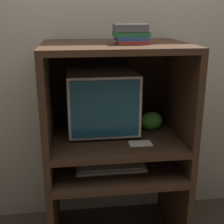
{
  "coord_description": "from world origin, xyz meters",
  "views": [
    {
      "loc": [
        -0.27,
        -1.57,
        1.57
      ],
      "look_at": [
        -0.02,
        0.33,
        0.96
      ],
      "focal_mm": 50.0,
      "sensor_mm": 36.0,
      "label": 1
    }
  ],
  "objects_px": {
    "crt_monitor": "(102,101)",
    "book_stack": "(131,34)",
    "snack_bag": "(151,121)",
    "keyboard": "(111,167)",
    "mouse": "(155,165)"
  },
  "relations": [
    {
      "from": "mouse",
      "to": "book_stack",
      "type": "distance_m",
      "value": 0.85
    },
    {
      "from": "keyboard",
      "to": "mouse",
      "type": "xyz_separation_m",
      "value": [
        0.29,
        -0.01,
        0.0
      ]
    },
    {
      "from": "mouse",
      "to": "snack_bag",
      "type": "distance_m",
      "value": 0.31
    },
    {
      "from": "crt_monitor",
      "to": "snack_bag",
      "type": "distance_m",
      "value": 0.37
    },
    {
      "from": "crt_monitor",
      "to": "book_stack",
      "type": "bearing_deg",
      "value": -45.43
    },
    {
      "from": "snack_bag",
      "to": "mouse",
      "type": "bearing_deg",
      "value": -95.51
    },
    {
      "from": "keyboard",
      "to": "snack_bag",
      "type": "bearing_deg",
      "value": 32.38
    },
    {
      "from": "keyboard",
      "to": "snack_bag",
      "type": "xyz_separation_m",
      "value": [
        0.31,
        0.2,
        0.24
      ]
    },
    {
      "from": "crt_monitor",
      "to": "keyboard",
      "type": "xyz_separation_m",
      "value": [
        0.03,
        -0.2,
        -0.39
      ]
    },
    {
      "from": "book_stack",
      "to": "crt_monitor",
      "type": "bearing_deg",
      "value": 134.57
    },
    {
      "from": "mouse",
      "to": "book_stack",
      "type": "bearing_deg",
      "value": 162.51
    },
    {
      "from": "snack_bag",
      "to": "book_stack",
      "type": "relative_size",
      "value": 0.75
    },
    {
      "from": "mouse",
      "to": "keyboard",
      "type": "bearing_deg",
      "value": 178.18
    },
    {
      "from": "crt_monitor",
      "to": "mouse",
      "type": "distance_m",
      "value": 0.55
    },
    {
      "from": "crt_monitor",
      "to": "keyboard",
      "type": "height_order",
      "value": "crt_monitor"
    }
  ]
}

